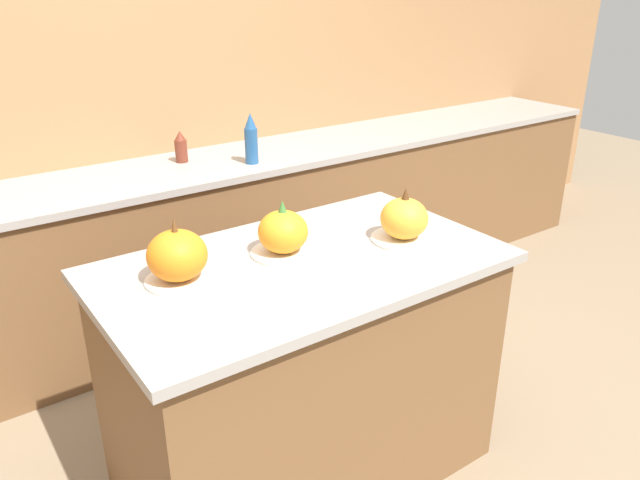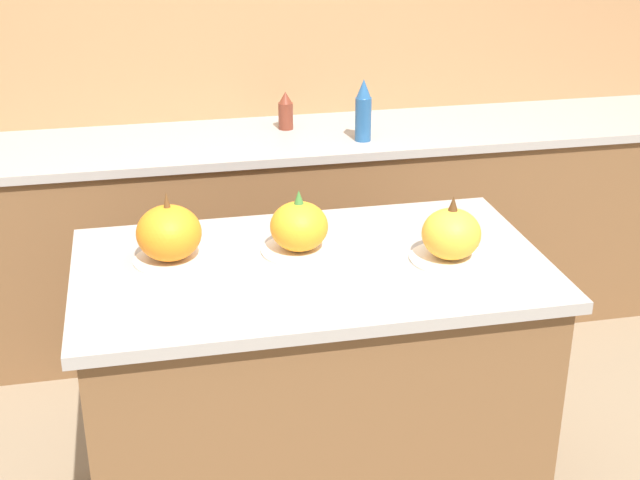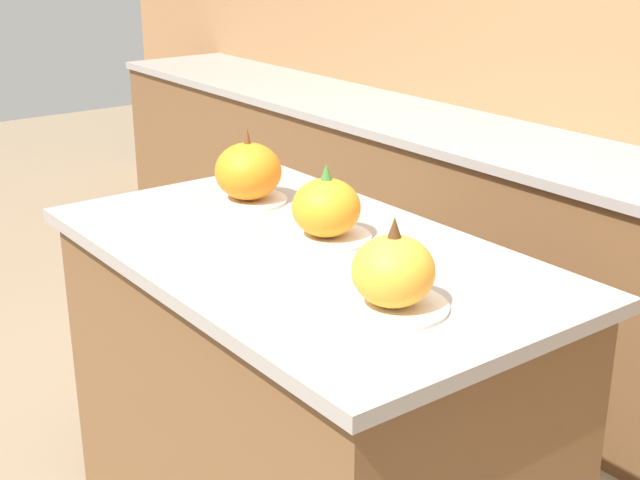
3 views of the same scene
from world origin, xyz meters
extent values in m
cube|color=#9E7047|center=(0.00, 1.58, 1.25)|extent=(8.00, 0.06, 2.50)
cube|color=brown|center=(0.00, 0.00, 0.43)|extent=(1.30, 0.73, 0.86)
cube|color=gray|center=(0.00, 0.00, 0.88)|extent=(1.36, 0.79, 0.03)
cube|color=brown|center=(0.00, 1.25, 0.43)|extent=(6.00, 0.56, 0.86)
cube|color=gray|center=(0.00, 1.25, 0.87)|extent=(6.00, 0.60, 0.03)
cylinder|color=silver|center=(-0.40, 0.10, 0.90)|extent=(0.22, 0.22, 0.01)
ellipsoid|color=orange|center=(-0.40, 0.10, 0.98)|extent=(0.19, 0.19, 0.16)
cone|color=brown|center=(-0.40, 0.10, 1.08)|extent=(0.02, 0.02, 0.05)
cylinder|color=silver|center=(-0.02, 0.09, 0.90)|extent=(0.23, 0.23, 0.01)
ellipsoid|color=orange|center=(-0.02, 0.09, 0.97)|extent=(0.17, 0.17, 0.15)
cone|color=#38702D|center=(-0.02, 0.09, 1.07)|extent=(0.03, 0.03, 0.04)
cylinder|color=silver|center=(0.40, -0.06, 0.90)|extent=(0.24, 0.24, 0.01)
ellipsoid|color=orange|center=(0.40, -0.06, 0.98)|extent=(0.17, 0.17, 0.15)
cone|color=#4C2D14|center=(0.40, -0.06, 1.07)|extent=(0.03, 0.03, 0.05)
cylinder|color=#235184|center=(0.44, 1.12, 0.98)|extent=(0.07, 0.07, 0.18)
cone|color=#235184|center=(0.44, 1.12, 1.11)|extent=(0.06, 0.06, 0.08)
cylinder|color=maroon|center=(0.16, 1.34, 0.95)|extent=(0.06, 0.06, 0.11)
cone|color=maroon|center=(0.16, 1.34, 1.03)|extent=(0.06, 0.06, 0.05)
camera|label=1|loc=(-1.04, -1.58, 1.79)|focal=35.00mm
camera|label=2|loc=(-0.46, -2.28, 1.99)|focal=50.00mm
camera|label=3|loc=(1.65, -1.19, 1.65)|focal=50.00mm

